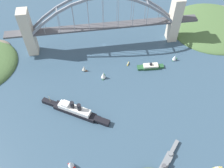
% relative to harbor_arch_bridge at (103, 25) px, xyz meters
% --- Properties ---
extents(ground_plane, '(1400.00, 1400.00, 0.00)m').
position_rel_harbor_arch_bridge_xyz_m(ground_plane, '(-0.00, -0.00, -35.01)').
color(ground_plane, '#334C60').
extents(harbor_arch_bridge, '(256.55, 16.31, 81.10)m').
position_rel_harbor_arch_bridge_xyz_m(harbor_arch_bridge, '(0.00, 0.00, 0.00)').
color(harbor_arch_bridge, beige).
rests_on(harbor_arch_bridge, ground).
extents(headland_west_shore, '(133.32, 124.24, 18.25)m').
position_rel_harbor_arch_bridge_xyz_m(headland_west_shore, '(-171.51, -17.95, -35.01)').
color(headland_west_shore, '#476638').
rests_on(headland_west_shore, ground).
extents(ocean_liner, '(75.32, 47.61, 19.27)m').
position_rel_harbor_arch_bridge_xyz_m(ocean_liner, '(46.23, 109.14, -29.85)').
color(ocean_liner, black).
rests_on(ocean_liner, ground).
extents(harbor_ferry_steamer, '(34.91, 9.85, 7.84)m').
position_rel_harbor_arch_bridge_xyz_m(harbor_ferry_steamer, '(-54.53, 53.03, -32.60)').
color(harbor_ferry_steamer, '#23512D').
rests_on(harbor_ferry_steamer, ground).
extents(seaplane_taxiing_near_bridge, '(8.88, 8.21, 4.86)m').
position_rel_harbor_arch_bridge_xyz_m(seaplane_taxiing_near_bridge, '(-43.94, -43.69, -33.02)').
color(seaplane_taxiing_near_bridge, '#B7B7B2').
rests_on(seaplane_taxiing_near_bridge, ground).
extents(small_boat_0, '(10.23, 2.36, 1.89)m').
position_rel_harbor_arch_bridge_xyz_m(small_boat_0, '(-87.05, 192.51, -34.34)').
color(small_boat_0, gold).
rests_on(small_boat_0, ground).
extents(small_boat_1, '(9.34, 9.13, 10.99)m').
position_rel_harbor_arch_bridge_xyz_m(small_boat_1, '(53.31, 170.28, -29.90)').
color(small_boat_1, '#B2231E').
rests_on(small_boat_1, ground).
extents(small_boat_2, '(4.32, 7.34, 2.28)m').
position_rel_harbor_arch_bridge_xyz_m(small_boat_2, '(-26.78, 42.63, -34.17)').
color(small_boat_2, gold).
rests_on(small_boat_2, ground).
extents(small_boat_3, '(7.72, 5.78, 9.21)m').
position_rel_harbor_arch_bridge_xyz_m(small_boat_3, '(31.82, 45.81, -30.73)').
color(small_boat_3, brown).
rests_on(small_boat_3, ground).
extents(small_boat_5, '(7.16, 10.46, 10.85)m').
position_rel_harbor_arch_bridge_xyz_m(small_boat_5, '(8.54, 61.76, -30.01)').
color(small_boat_5, '#2D6B3D').
rests_on(small_boat_5, ground).
extents(small_boat_6, '(8.67, 6.95, 9.53)m').
position_rel_harbor_arch_bridge_xyz_m(small_boat_6, '(-89.82, 43.82, -30.57)').
color(small_boat_6, '#2D6B3D').
rests_on(small_boat_6, ground).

